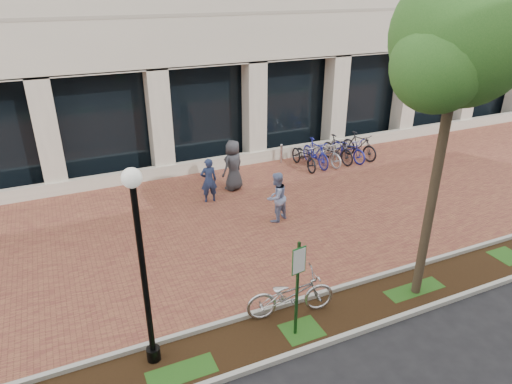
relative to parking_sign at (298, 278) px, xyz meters
name	(u,v)px	position (x,y,z in m)	size (l,w,h in m)	color
ground	(260,215)	(1.63, 5.43, -1.51)	(120.00, 120.00, 0.00)	black
brick_plaza	(260,215)	(1.63, 5.43, -1.50)	(40.00, 9.00, 0.01)	brown
planting_strip	(352,309)	(1.63, 0.18, -1.50)	(40.00, 1.50, 0.01)	black
curb_plaza_side	(334,290)	(1.63, 0.93, -1.45)	(40.00, 0.12, 0.12)	#A0A097
curb_street_side	(372,327)	(1.63, -0.57, -1.45)	(40.00, 0.12, 0.12)	#A0A097
parking_sign	(298,278)	(0.00, 0.00, 0.00)	(0.34, 0.07, 2.36)	#163D17
lamppost	(142,261)	(-3.01, 0.54, 0.90)	(0.36, 0.36, 4.25)	black
street_tree	(460,47)	(3.53, 0.12, 4.41)	(3.36, 2.80, 7.51)	#473A29
locked_bicycle	(290,294)	(0.21, 0.66, -0.96)	(0.73, 2.10, 1.10)	#B4B3B7
pedestrian_left	(209,180)	(0.46, 7.14, -0.70)	(0.59, 0.39, 1.61)	navy
pedestrian_mid	(276,197)	(1.97, 4.92, -0.68)	(0.81, 0.63, 1.66)	#7E8FBB
pedestrian_right	(233,165)	(1.63, 7.77, -0.56)	(0.93, 0.61, 1.90)	#2D2E32
bollard	(281,153)	(4.48, 9.43, -1.07)	(0.12, 0.12, 0.87)	#B6B6BB
bike_rack_cluster	(332,151)	(6.44, 8.56, -0.96)	(3.61, 2.07, 1.15)	black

